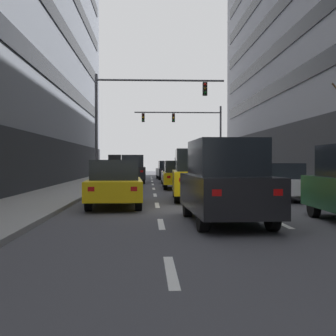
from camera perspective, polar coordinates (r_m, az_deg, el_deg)
name	(u,v)px	position (r m, az deg, el deg)	size (l,w,h in m)	color
ground_plane	(206,211)	(14.79, 4.95, -5.57)	(120.00, 120.00, 0.00)	#424247
sidewalk_left	(12,210)	(15.31, -19.56, -5.13)	(3.20, 80.00, 0.14)	gray
lane_stripe_l1_s2	(171,271)	(6.78, 0.38, -13.24)	(0.16, 2.00, 0.01)	silver
lane_stripe_l1_s3	(161,224)	(11.69, -0.91, -7.26)	(0.16, 2.00, 0.01)	silver
lane_stripe_l1_s4	(157,205)	(16.65, -1.42, -4.83)	(0.16, 2.00, 0.01)	silver
lane_stripe_l1_s5	(155,195)	(21.63, -1.70, -3.52)	(0.16, 2.00, 0.01)	silver
lane_stripe_l1_s6	(154,189)	(26.62, -1.87, -2.70)	(0.16, 2.00, 0.01)	silver
lane_stripe_l1_s7	(153,184)	(31.61, -1.99, -2.14)	(0.16, 2.00, 0.01)	silver
lane_stripe_l1_s8	(152,181)	(36.60, -2.07, -1.73)	(0.16, 2.00, 0.01)	silver
lane_stripe_l1_s9	(152,179)	(41.60, -2.14, -1.42)	(0.16, 2.00, 0.01)	silver
lane_stripe_l1_s10	(151,177)	(46.59, -2.19, -1.17)	(0.16, 2.00, 0.01)	silver
lane_stripe_l2_s3	(280,223)	(12.20, 14.33, -6.94)	(0.16, 2.00, 0.01)	silver
lane_stripe_l2_s4	(241,205)	(17.02, 9.40, -4.72)	(0.16, 2.00, 0.01)	silver
lane_stripe_l2_s5	(219,195)	(21.91, 6.68, -3.47)	(0.16, 2.00, 0.01)	silver
lane_stripe_l2_s6	(206,189)	(26.85, 4.95, -2.67)	(0.16, 2.00, 0.01)	silver
lane_stripe_l2_s7	(197,184)	(31.80, 3.77, -2.12)	(0.16, 2.00, 0.01)	silver
lane_stripe_l2_s8	(190,181)	(36.77, 2.90, -1.72)	(0.16, 2.00, 0.01)	silver
lane_stripe_l2_s9	(185,179)	(41.75, 2.24, -1.41)	(0.16, 2.00, 0.01)	silver
lane_stripe_l2_s10	(181,177)	(46.73, 1.72, -1.17)	(0.16, 2.00, 0.01)	silver
taxi_driving_0	(115,184)	(16.09, -6.92, -2.04)	(2.10, 4.64, 1.90)	black
taxi_driving_1	(178,175)	(26.64, 1.37, -0.90)	(1.96, 4.56, 1.89)	black
car_driving_2	(132,169)	(33.77, -4.65, -0.14)	(2.05, 4.51, 2.14)	black
car_driving_3	(173,173)	(33.38, 0.68, -0.65)	(1.95, 4.29, 1.58)	black
taxi_driving_4	(195,175)	(18.77, 3.55, -0.89)	(2.05, 4.56, 2.36)	black
car_driving_5	(168,170)	(40.51, -0.04, -0.29)	(2.11, 4.65, 1.71)	black
car_driving_6	(225,182)	(11.87, 7.44, -1.78)	(2.09, 4.67, 2.23)	black
car_parked_2	(280,182)	(19.44, 14.34, -1.75)	(1.78, 4.22, 1.58)	black
traffic_signal_0	(133,109)	(27.94, -4.55, 7.66)	(8.15, 0.35, 6.99)	#4C4C51
traffic_signal_1	(192,127)	(43.10, 3.12, 5.28)	(8.52, 0.35, 6.93)	#4C4C51
pedestrian_0	(332,174)	(23.02, 20.47, -0.75)	(0.53, 0.24, 1.55)	brown
pedestrian_1	(266,170)	(31.41, 12.57, -0.25)	(0.36, 0.45, 1.60)	#383D59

